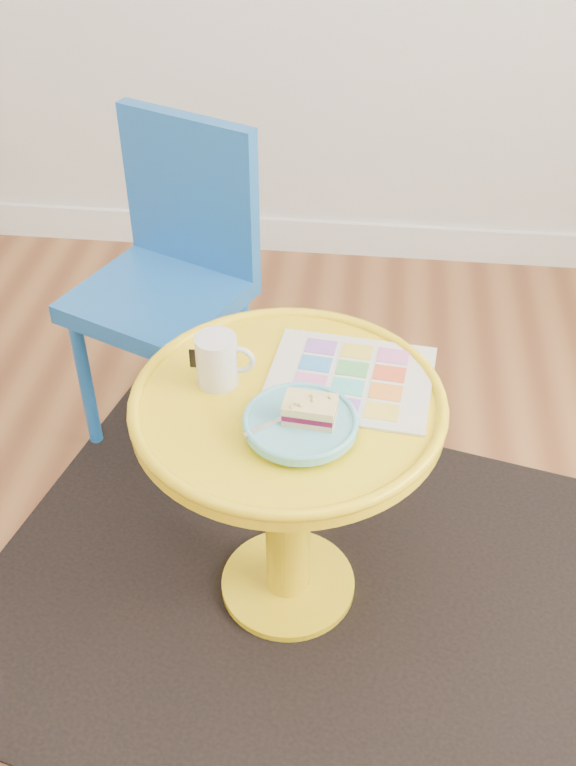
# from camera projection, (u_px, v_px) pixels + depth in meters

# --- Properties ---
(rug) EXTENTS (1.52, 1.37, 0.01)m
(rug) POSITION_uv_depth(u_px,v_px,m) (288.00, 586.00, 1.87)
(rug) COLOR black
(rug) RESTS_ON ground
(side_table) EXTENTS (0.57, 0.57, 0.54)m
(side_table) POSITION_uv_depth(u_px,v_px,m) (288.00, 461.00, 1.63)
(side_table) COLOR yellow
(side_table) RESTS_ON ground
(chair) EXTENTS (0.47, 0.47, 0.81)m
(chair) POSITION_uv_depth(u_px,v_px,m) (172.00, 268.00, 2.03)
(chair) COLOR blue
(chair) RESTS_ON ground
(newspaper) EXTENTS (0.33, 0.28, 0.01)m
(newspaper) POSITION_uv_depth(u_px,v_px,m) (350.00, 379.00, 1.58)
(newspaper) COLOR silver
(newspaper) RESTS_ON side_table
(mug) EXTENTS (0.11, 0.08, 0.10)m
(mug) POSITION_uv_depth(u_px,v_px,m) (218.00, 359.00, 1.54)
(mug) COLOR silver
(mug) RESTS_ON side_table
(plate) EXTENTS (0.20, 0.20, 0.02)m
(plate) POSITION_uv_depth(u_px,v_px,m) (301.00, 424.00, 1.46)
(plate) COLOR #60BDCC
(plate) RESTS_ON newspaper
(cake_slice) EXTENTS (0.09, 0.07, 0.04)m
(cake_slice) POSITION_uv_depth(u_px,v_px,m) (310.00, 410.00, 1.44)
(cake_slice) COLOR #D3BC8C
(cake_slice) RESTS_ON plate
(fork) EXTENTS (0.12, 0.11, 0.00)m
(fork) POSITION_uv_depth(u_px,v_px,m) (283.00, 418.00, 1.45)
(fork) COLOR silver
(fork) RESTS_ON plate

